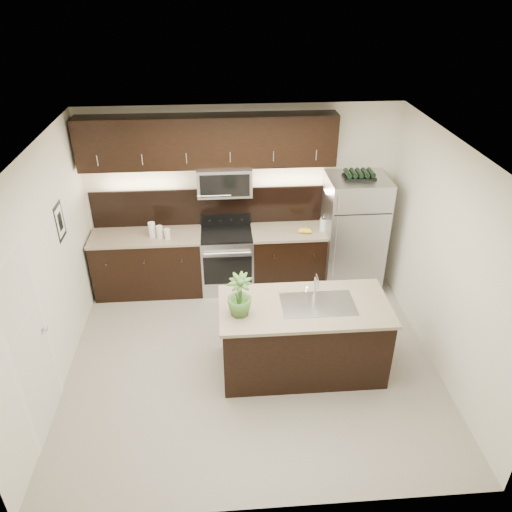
{
  "coord_description": "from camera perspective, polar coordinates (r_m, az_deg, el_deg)",
  "views": [
    {
      "loc": [
        -0.31,
        -4.76,
        4.29
      ],
      "look_at": [
        0.1,
        0.55,
        1.19
      ],
      "focal_mm": 35.0,
      "sensor_mm": 36.0,
      "label": 1
    }
  ],
  "objects": [
    {
      "name": "island",
      "position": [
        6.03,
        5.37,
        -9.19
      ],
      "size": [
        1.96,
        0.96,
        0.94
      ],
      "color": "black",
      "rests_on": "ground"
    },
    {
      "name": "refrigerator",
      "position": [
        7.5,
        11.0,
        2.54
      ],
      "size": [
        0.84,
        0.76,
        1.75
      ],
      "primitive_type": "cube",
      "color": "#B2B2B7",
      "rests_on": "ground"
    },
    {
      "name": "plant",
      "position": [
        5.44,
        -1.91,
        -4.49
      ],
      "size": [
        0.36,
        0.36,
        0.5
      ],
      "primitive_type": "imported",
      "rotation": [
        0.0,
        0.0,
        -0.35
      ],
      "color": "#396227",
      "rests_on": "island"
    },
    {
      "name": "upper_fixtures",
      "position": [
        6.94,
        -5.26,
        12.06
      ],
      "size": [
        3.49,
        0.4,
        1.66
      ],
      "color": "black",
      "rests_on": "counter_run"
    },
    {
      "name": "bananas",
      "position": [
        7.27,
        5.2,
        2.96
      ],
      "size": [
        0.23,
        0.19,
        0.06
      ],
      "primitive_type": "ellipsoid",
      "rotation": [
        0.0,
        0.0,
        -0.19
      ],
      "color": "gold",
      "rests_on": "counter_run"
    },
    {
      "name": "wine_rack",
      "position": [
        7.12,
        11.72,
        9.12
      ],
      "size": [
        0.43,
        0.27,
        0.1
      ],
      "color": "black",
      "rests_on": "refrigerator"
    },
    {
      "name": "ground",
      "position": [
        6.42,
        -0.49,
        -11.73
      ],
      "size": [
        4.5,
        4.5,
        0.0
      ],
      "primitive_type": "plane",
      "color": "gray",
      "rests_on": "ground"
    },
    {
      "name": "sink_faucet",
      "position": [
        5.77,
        7.06,
        -5.31
      ],
      "size": [
        0.84,
        0.5,
        0.28
      ],
      "color": "silver",
      "rests_on": "island"
    },
    {
      "name": "counter_run",
      "position": [
        7.5,
        -4.88,
        -0.52
      ],
      "size": [
        3.51,
        0.65,
        0.94
      ],
      "color": "black",
      "rests_on": "ground"
    },
    {
      "name": "french_press",
      "position": [
        7.32,
        7.68,
        3.66
      ],
      "size": [
        0.1,
        0.1,
        0.29
      ],
      "rotation": [
        0.0,
        0.0,
        -0.2
      ],
      "color": "silver",
      "rests_on": "counter_run"
    },
    {
      "name": "canisters",
      "position": [
        7.21,
        -11.17,
        2.79
      ],
      "size": [
        0.31,
        0.18,
        0.22
      ],
      "rotation": [
        0.0,
        0.0,
        -0.39
      ],
      "color": "silver",
      "rests_on": "counter_run"
    },
    {
      "name": "room_walls",
      "position": [
        5.39,
        -1.72,
        1.47
      ],
      "size": [
        4.52,
        4.02,
        2.71
      ],
      "color": "silver",
      "rests_on": "ground"
    }
  ]
}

